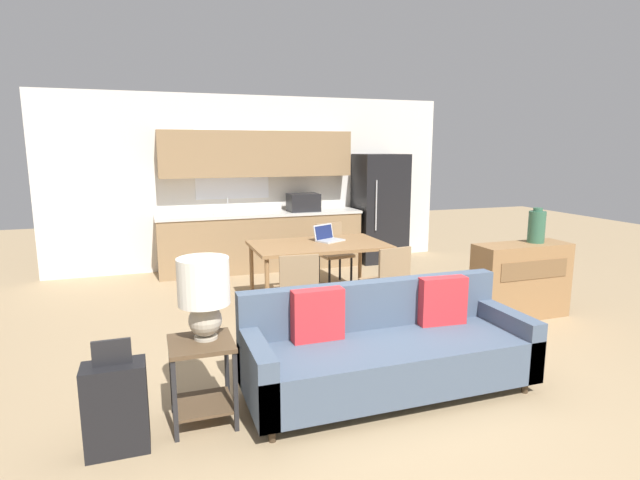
{
  "coord_description": "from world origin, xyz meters",
  "views": [
    {
      "loc": [
        -1.64,
        -3.3,
        1.89
      ],
      "look_at": [
        0.01,
        1.5,
        0.95
      ],
      "focal_mm": 28.0,
      "sensor_mm": 36.0,
      "label": 1
    }
  ],
  "objects_px": {
    "credenza": "(521,280)",
    "dining_chair_near_right": "(388,279)",
    "couch": "(386,349)",
    "laptop": "(327,237)",
    "refrigerator": "(380,208)",
    "vase": "(537,226)",
    "table_lamp": "(204,291)",
    "dining_chair_far_right": "(333,250)",
    "side_table": "(202,368)",
    "dining_table": "(318,248)",
    "dining_chair_near_left": "(297,288)",
    "suitcase": "(116,407)"
  },
  "relations": [
    {
      "from": "refrigerator",
      "to": "side_table",
      "type": "height_order",
      "value": "refrigerator"
    },
    {
      "from": "dining_table",
      "to": "couch",
      "type": "relative_size",
      "value": 0.72
    },
    {
      "from": "couch",
      "to": "credenza",
      "type": "bearing_deg",
      "value": 26.14
    },
    {
      "from": "dining_chair_far_right",
      "to": "couch",
      "type": "bearing_deg",
      "value": -109.48
    },
    {
      "from": "couch",
      "to": "credenza",
      "type": "relative_size",
      "value": 2.04
    },
    {
      "from": "dining_table",
      "to": "side_table",
      "type": "height_order",
      "value": "dining_table"
    },
    {
      "from": "dining_chair_near_left",
      "to": "suitcase",
      "type": "height_order",
      "value": "dining_chair_near_left"
    },
    {
      "from": "side_table",
      "to": "suitcase",
      "type": "xyz_separation_m",
      "value": [
        -0.55,
        -0.18,
        -0.1
      ]
    },
    {
      "from": "vase",
      "to": "laptop",
      "type": "bearing_deg",
      "value": 147.34
    },
    {
      "from": "refrigerator",
      "to": "vase",
      "type": "bearing_deg",
      "value": -82.19
    },
    {
      "from": "credenza",
      "to": "dining_chair_far_right",
      "type": "xyz_separation_m",
      "value": [
        -1.5,
        2.04,
        0.05
      ]
    },
    {
      "from": "credenza",
      "to": "table_lamp",
      "type": "bearing_deg",
      "value": -163.58
    },
    {
      "from": "refrigerator",
      "to": "suitcase",
      "type": "bearing_deg",
      "value": -131.68
    },
    {
      "from": "couch",
      "to": "dining_chair_near_right",
      "type": "relative_size",
      "value": 2.64
    },
    {
      "from": "credenza",
      "to": "dining_chair_near_left",
      "type": "relative_size",
      "value": 1.3
    },
    {
      "from": "dining_table",
      "to": "refrigerator",
      "type": "bearing_deg",
      "value": 48.09
    },
    {
      "from": "couch",
      "to": "dining_chair_near_right",
      "type": "bearing_deg",
      "value": 62.96
    },
    {
      "from": "credenza",
      "to": "laptop",
      "type": "distance_m",
      "value": 2.3
    },
    {
      "from": "table_lamp",
      "to": "laptop",
      "type": "bearing_deg",
      "value": 53.61
    },
    {
      "from": "side_table",
      "to": "dining_chair_far_right",
      "type": "relative_size",
      "value": 0.7
    },
    {
      "from": "vase",
      "to": "dining_chair_near_right",
      "type": "xyz_separation_m",
      "value": [
        -1.67,
        0.34,
        -0.55
      ]
    },
    {
      "from": "refrigerator",
      "to": "dining_table",
      "type": "bearing_deg",
      "value": -131.91
    },
    {
      "from": "table_lamp",
      "to": "credenza",
      "type": "xyz_separation_m",
      "value": [
        3.59,
        1.06,
        -0.51
      ]
    },
    {
      "from": "refrigerator",
      "to": "table_lamp",
      "type": "bearing_deg",
      "value": -128.54
    },
    {
      "from": "couch",
      "to": "laptop",
      "type": "height_order",
      "value": "laptop"
    },
    {
      "from": "refrigerator",
      "to": "vase",
      "type": "relative_size",
      "value": 4.57
    },
    {
      "from": "suitcase",
      "to": "laptop",
      "type": "bearing_deg",
      "value": 47.95
    },
    {
      "from": "side_table",
      "to": "credenza",
      "type": "distance_m",
      "value": 3.79
    },
    {
      "from": "vase",
      "to": "dining_chair_far_right",
      "type": "distance_m",
      "value": 2.69
    },
    {
      "from": "credenza",
      "to": "dining_chair_near_right",
      "type": "bearing_deg",
      "value": 166.29
    },
    {
      "from": "refrigerator",
      "to": "dining_chair_near_right",
      "type": "distance_m",
      "value": 3.07
    },
    {
      "from": "dining_table",
      "to": "table_lamp",
      "type": "height_order",
      "value": "table_lamp"
    },
    {
      "from": "table_lamp",
      "to": "couch",
      "type": "bearing_deg",
      "value": -1.35
    },
    {
      "from": "couch",
      "to": "table_lamp",
      "type": "bearing_deg",
      "value": 178.65
    },
    {
      "from": "dining_table",
      "to": "dining_chair_near_left",
      "type": "bearing_deg",
      "value": -121.82
    },
    {
      "from": "refrigerator",
      "to": "vase",
      "type": "xyz_separation_m",
      "value": [
        0.43,
        -3.12,
        0.13
      ]
    },
    {
      "from": "table_lamp",
      "to": "refrigerator",
      "type": "bearing_deg",
      "value": 51.46
    },
    {
      "from": "side_table",
      "to": "table_lamp",
      "type": "bearing_deg",
      "value": 44.28
    },
    {
      "from": "table_lamp",
      "to": "dining_chair_far_right",
      "type": "xyz_separation_m",
      "value": [
        2.09,
        3.1,
        -0.46
      ]
    },
    {
      "from": "couch",
      "to": "dining_chair_near_left",
      "type": "height_order",
      "value": "dining_chair_near_left"
    },
    {
      "from": "dining_chair_near_left",
      "to": "dining_chair_far_right",
      "type": "distance_m",
      "value": 1.97
    },
    {
      "from": "refrigerator",
      "to": "side_table",
      "type": "relative_size",
      "value": 3.03
    },
    {
      "from": "vase",
      "to": "dining_chair_near_right",
      "type": "distance_m",
      "value": 1.79
    },
    {
      "from": "dining_chair_near_left",
      "to": "couch",
      "type": "bearing_deg",
      "value": 107.21
    },
    {
      "from": "table_lamp",
      "to": "dining_chair_near_left",
      "type": "bearing_deg",
      "value": 52.75
    },
    {
      "from": "dining_table",
      "to": "dining_chair_far_right",
      "type": "xyz_separation_m",
      "value": [
        0.5,
        0.85,
        -0.22
      ]
    },
    {
      "from": "dining_table",
      "to": "credenza",
      "type": "bearing_deg",
      "value": -30.6
    },
    {
      "from": "vase",
      "to": "dining_chair_far_right",
      "type": "height_order",
      "value": "vase"
    },
    {
      "from": "refrigerator",
      "to": "suitcase",
      "type": "distance_m",
      "value": 5.95
    },
    {
      "from": "vase",
      "to": "side_table",
      "type": "bearing_deg",
      "value": -163.68
    }
  ]
}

